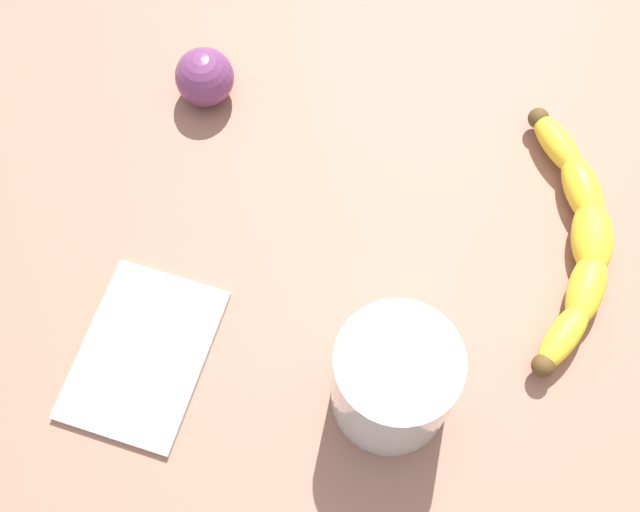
% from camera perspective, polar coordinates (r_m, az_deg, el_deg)
% --- Properties ---
extents(wooden_tabletop, '(1.20, 1.20, 0.03)m').
position_cam_1_polar(wooden_tabletop, '(0.74, 5.19, 2.49)').
color(wooden_tabletop, '#93604E').
rests_on(wooden_tabletop, ground).
extents(banana, '(0.23, 0.13, 0.03)m').
position_cam_1_polar(banana, '(0.73, 16.90, 1.24)').
color(banana, yellow).
rests_on(banana, wooden_tabletop).
extents(smoothie_glass, '(0.09, 0.09, 0.10)m').
position_cam_1_polar(smoothie_glass, '(0.62, 4.98, -8.35)').
color(smoothie_glass, silver).
rests_on(smoothie_glass, wooden_tabletop).
extents(plum_fruit, '(0.05, 0.05, 0.05)m').
position_cam_1_polar(plum_fruit, '(0.77, -7.75, 11.81)').
color(plum_fruit, '#6B3360').
rests_on(plum_fruit, wooden_tabletop).
extents(folded_napkin, '(0.16, 0.12, 0.01)m').
position_cam_1_polar(folded_napkin, '(0.69, -11.78, -6.48)').
color(folded_napkin, white).
rests_on(folded_napkin, wooden_tabletop).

